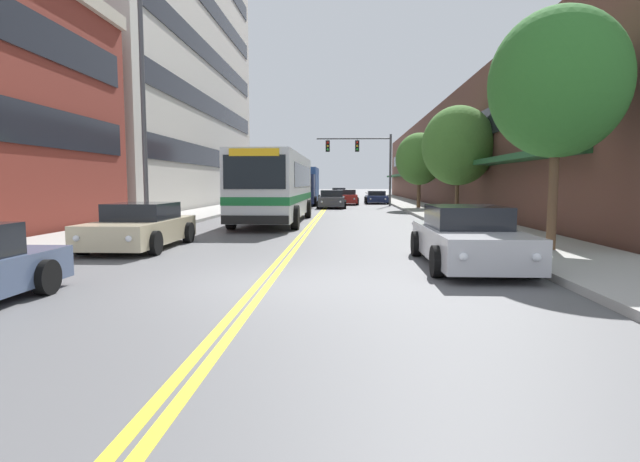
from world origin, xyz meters
TOP-DOWN VIEW (x-y plane):
  - ground_plane at (0.00, 37.00)m, footprint 240.00×240.00m
  - sidewalk_left at (-7.09, 37.00)m, footprint 3.19×106.00m
  - sidewalk_right at (7.09, 37.00)m, footprint 3.19×106.00m
  - centre_line at (0.00, 37.00)m, footprint 0.34×106.00m
  - office_tower_left at (-14.93, 30.50)m, footprint 12.08×30.13m
  - storefront_row_right at (12.91, 37.00)m, footprint 9.10×68.00m
  - city_bus at (-1.82, 14.96)m, footprint 2.93×11.38m
  - car_beige_parked_left_near at (-4.41, 5.06)m, footprint 2.14×4.66m
  - car_black_parked_left_mid at (-4.33, 27.86)m, footprint 2.06×4.81m
  - car_silver_parked_right_foreground at (4.32, 2.40)m, footprint 2.12×4.87m
  - car_navy_parked_right_mid at (4.42, 37.66)m, footprint 2.13×4.61m
  - car_white_moving_lead at (0.78, 50.01)m, footprint 2.04×4.16m
  - car_dark_grey_moving_second at (0.50, 28.96)m, footprint 2.19×4.13m
  - car_red_moving_third at (1.64, 35.20)m, footprint 2.11×4.26m
  - box_truck at (-2.16, 34.07)m, footprint 2.74×7.53m
  - traffic_signal_mast at (3.04, 32.28)m, footprint 6.13×0.38m
  - street_lamp_left_near at (-5.05, 7.73)m, footprint 2.19×0.28m
  - street_tree_right_near at (6.89, 4.13)m, footprint 3.41×3.41m
  - street_tree_right_mid at (7.44, 17.77)m, footprint 3.78×3.78m
  - street_tree_right_far at (6.73, 26.71)m, footprint 3.33×3.33m
  - fire_hydrant at (5.95, 9.50)m, footprint 0.34×0.26m

SIDE VIEW (x-z plane):
  - ground_plane at x=0.00m, z-range 0.00..0.00m
  - centre_line at x=0.00m, z-range 0.00..0.01m
  - sidewalk_left at x=-7.09m, z-range 0.00..0.16m
  - sidewalk_right at x=7.09m, z-range 0.00..0.16m
  - car_navy_parked_right_mid at x=4.42m, z-range -0.03..1.14m
  - car_beige_parked_left_near at x=-4.41m, z-range -0.04..1.27m
  - fire_hydrant at x=5.95m, z-range 0.15..1.08m
  - car_red_moving_third at x=1.64m, z-range -0.03..1.28m
  - car_dark_grey_moving_second at x=0.50m, z-range -0.05..1.30m
  - car_white_moving_lead at x=0.78m, z-range -0.05..1.31m
  - car_silver_parked_right_foreground at x=4.32m, z-range -0.05..1.32m
  - car_black_parked_left_mid at x=-4.33m, z-range -0.05..1.35m
  - box_truck at x=-2.16m, z-range 0.03..3.27m
  - city_bus at x=-1.82m, z-range 0.21..3.42m
  - street_tree_right_far at x=6.73m, z-range 0.95..6.22m
  - street_tree_right_mid at x=7.44m, z-range 0.96..6.74m
  - storefront_row_right at x=12.91m, z-range 0.00..8.15m
  - traffic_signal_mast at x=3.04m, z-range 1.26..7.13m
  - street_tree_right_near at x=6.89m, z-range 1.33..7.46m
  - street_lamp_left_near at x=-5.05m, z-range 0.77..10.18m
  - office_tower_left at x=-14.93m, z-range 0.00..31.08m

